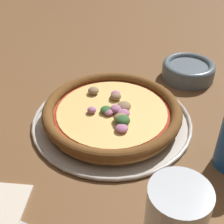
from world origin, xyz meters
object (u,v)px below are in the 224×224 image
at_px(fork, 0,219).
at_px(pizza_tray, 112,120).
at_px(drinking_cup, 175,219).
at_px(pizza, 112,112).
at_px(bowl_near, 188,70).

bearing_deg(fork, pizza_tray, 79.04).
bearing_deg(drinking_cup, pizza, -98.85).
distance_m(pizza_tray, fork, 0.30).
xyz_separation_m(bowl_near, drinking_cup, (0.31, 0.38, 0.04)).
xyz_separation_m(pizza_tray, fork, (0.27, 0.15, -0.00)).
bearing_deg(drinking_cup, fork, -34.15).
xyz_separation_m(pizza, bowl_near, (-0.26, -0.08, -0.00)).
bearing_deg(drinking_cup, pizza_tray, -98.82).
relative_size(pizza_tray, drinking_cup, 2.94).
relative_size(pizza, fork, 2.04).
relative_size(bowl_near, fork, 0.93).
height_order(bowl_near, drinking_cup, drinking_cup).
distance_m(pizza_tray, bowl_near, 0.28).
relative_size(pizza_tray, fork, 2.37).
distance_m(drinking_cup, fork, 0.27).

